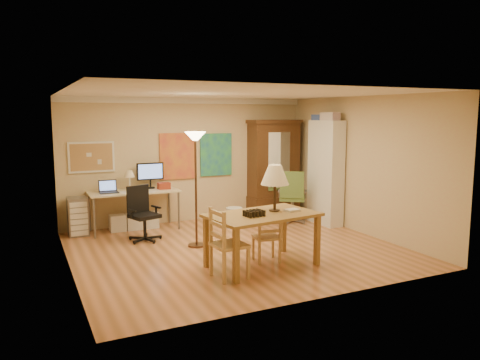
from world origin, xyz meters
name	(u,v)px	position (x,y,z in m)	size (l,w,h in m)	color
floor	(236,249)	(0.00, 0.00, 0.00)	(5.50, 5.50, 0.00)	#996136
crown_molding	(188,101)	(0.00, 2.46, 2.64)	(5.50, 0.08, 0.12)	white
corkboard	(92,157)	(-2.05, 2.47, 1.50)	(0.90, 0.04, 0.62)	#A5704E
art_panel_left	(178,156)	(-0.25, 2.47, 1.45)	(0.80, 0.04, 1.00)	gold
art_panel_right	(216,155)	(0.65, 2.47, 1.45)	(0.75, 0.04, 0.95)	teal
dining_table	(267,203)	(0.08, -0.99, 0.99)	(1.79, 1.22, 1.57)	brown
ladder_chair_back	(267,238)	(0.14, -0.88, 0.40)	(0.45, 0.43, 0.85)	tan
ladder_chair_left	(227,246)	(-0.74, -1.29, 0.48)	(0.49, 0.51, 1.03)	tan
torchiere_lamp	(195,155)	(-0.57, 0.46, 1.64)	(0.37, 0.37, 2.05)	#422B1A
computer_desk	(135,206)	(-1.27, 2.16, 0.49)	(1.79, 0.78, 1.35)	#BCB28A
office_chair_black	(144,226)	(-1.33, 1.25, 0.27)	(0.63, 0.63, 1.03)	black
office_chair_green	(292,208)	(1.98, 1.34, 0.31)	(0.72, 0.73, 1.15)	slate
drawer_cart	(78,216)	(-2.40, 2.18, 0.37)	(0.37, 0.45, 0.74)	slate
armoire	(273,174)	(2.01, 2.24, 0.97)	(1.21, 0.57, 2.22)	#351A0E
bookshelf	(326,173)	(2.55, 0.93, 1.11)	(0.33, 0.89, 2.22)	white
wastebin	(234,218)	(0.61, 1.41, 0.21)	(0.34, 0.34, 0.43)	silver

